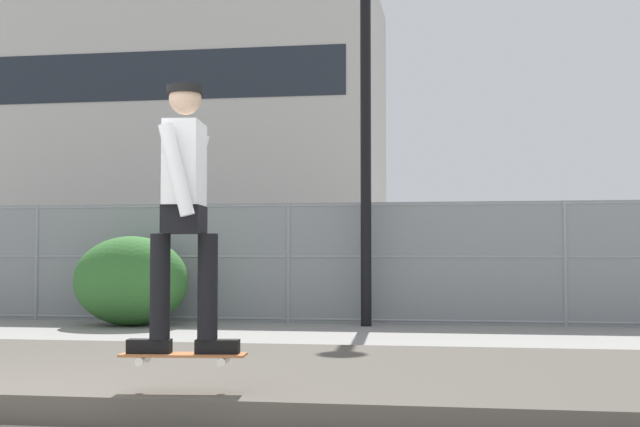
% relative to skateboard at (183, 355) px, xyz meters
% --- Properties ---
extents(gravel_berm, '(14.53, 3.23, 0.19)m').
position_rel_skateboard_xyz_m(gravel_berm, '(-0.82, 1.37, -0.33)').
color(gravel_berm, '#4C473F').
rests_on(gravel_berm, ground_plane).
extents(skateboard, '(0.82, 0.28, 0.07)m').
position_rel_skateboard_xyz_m(skateboard, '(0.00, 0.00, 0.00)').
color(skateboard, '#9E5B33').
extents(skater, '(0.73, 0.60, 1.75)m').
position_rel_skateboard_xyz_m(skater, '(0.00, 0.00, 1.01)').
color(skater, black).
rests_on(skater, skateboard).
extents(chain_fence, '(16.66, 0.06, 1.85)m').
position_rel_skateboard_xyz_m(chain_fence, '(-0.82, 7.70, 0.51)').
color(chain_fence, gray).
rests_on(chain_fence, ground_plane).
extents(street_lamp, '(0.44, 0.44, 7.28)m').
position_rel_skateboard_xyz_m(street_lamp, '(0.43, 7.30, 4.06)').
color(street_lamp, black).
rests_on(street_lamp, ground_plane).
extents(parked_car_near, '(4.45, 2.06, 1.66)m').
position_rel_skateboard_xyz_m(parked_car_near, '(-4.42, 10.18, 0.41)').
color(parked_car_near, maroon).
rests_on(parked_car_near, ground_plane).
extents(library_building, '(21.95, 13.73, 16.16)m').
position_rel_skateboard_xyz_m(library_building, '(-13.53, 42.56, 7.66)').
color(library_building, '#B2AFA8').
rests_on(library_building, ground_plane).
extents(shrub_left, '(1.72, 1.41, 1.33)m').
position_rel_skateboard_xyz_m(shrub_left, '(-3.03, 6.84, 0.24)').
color(shrub_left, '#336B2D').
rests_on(shrub_left, ground_plane).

